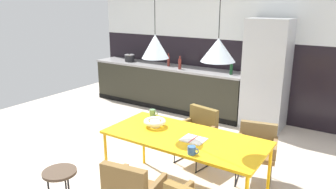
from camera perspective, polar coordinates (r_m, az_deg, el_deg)
name	(u,v)px	position (r m, az deg, el deg)	size (l,w,h in m)	color
ground_plane	(132,178)	(4.33, -6.50, -14.51)	(8.21, 8.21, 0.00)	beige
back_wall_splashback_dark	(228,77)	(6.58, 10.73, 3.06)	(6.31, 0.12, 1.50)	black
back_wall_panel_upper	(233,0)	(6.41, 11.45, 16.22)	(6.31, 0.12, 1.50)	silver
kitchen_counter	(166,86)	(6.91, -0.27, 1.46)	(3.51, 0.63, 0.91)	#29281E
refrigerator_column	(266,75)	(5.92, 17.14, 3.42)	(0.73, 0.60, 1.95)	#ADAFB2
dining_table	(184,140)	(3.64, 2.94, -8.08)	(1.82, 0.82, 0.75)	gold
armchair_head_of_table	(198,129)	(4.51, 5.39, -6.08)	(0.56, 0.55, 0.79)	brown
armchair_far_side	(131,189)	(3.16, -6.60, -16.37)	(0.55, 0.54, 0.80)	brown
armchair_facing_counter	(257,145)	(4.20, 15.53, -8.61)	(0.57, 0.56, 0.73)	brown
fruit_bowl	(155,122)	(3.86, -2.37, -4.92)	(0.27, 0.27, 0.09)	silver
open_book	(193,140)	(3.53, 4.57, -8.03)	(0.25, 0.22, 0.02)	white
mug_glass_clear	(192,150)	(3.21, 4.28, -9.88)	(0.12, 0.08, 0.08)	#335B93
mug_dark_espresso	(153,113)	(4.21, -2.76, -3.32)	(0.12, 0.08, 0.10)	#5B8456
cooking_pot	(130,58)	(7.35, -6.87, 6.49)	(0.22, 0.22, 0.18)	black
bottle_oil_tall	(169,61)	(6.74, 0.09, 6.03)	(0.06, 0.06, 0.27)	maroon
bottle_wine_green	(180,64)	(6.44, 2.11, 5.52)	(0.06, 0.06, 0.27)	maroon
bottle_vinegar_dark	(231,69)	(6.05, 11.22, 4.50)	(0.06, 0.06, 0.27)	#0F3319
side_stool	(60,175)	(3.68, -18.74, -13.40)	(0.36, 0.36, 0.48)	#423326
pendant_lamp_over_table_near	(155,46)	(3.52, -2.34, 8.58)	(0.30, 0.30, 1.34)	black
pendant_lamp_over_table_far	(218,50)	(3.19, 8.94, 7.88)	(0.34, 0.34, 1.31)	black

